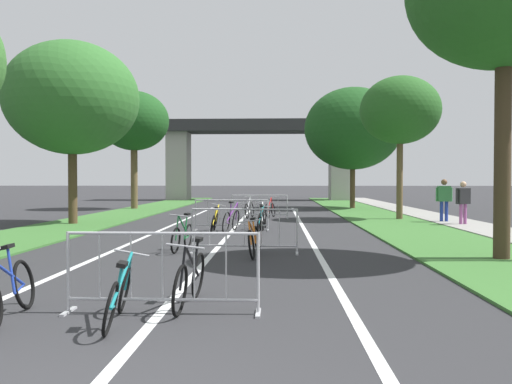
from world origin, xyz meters
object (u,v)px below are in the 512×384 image
(bicycle_black_6, at_px, (190,279))
(bicycle_red_9, at_px, (270,210))
(tree_right_maple_mid, at_px, (400,111))
(tree_left_cypress_far, at_px, (72,98))
(tree_right_pine_near, at_px, (353,129))
(crowd_barrier_third, at_px, (232,215))
(bicycle_yellow_7, at_px, (214,222))
(crowd_barrier_nearest, at_px, (162,273))
(bicycle_white_2, at_px, (263,218))
(bicycle_blue_5, at_px, (7,290))
(crowd_barrier_second, at_px, (244,231))
(tree_left_pine_far, at_px, (134,121))
(bicycle_orange_4, at_px, (254,241))
(bicycle_teal_10, at_px, (260,221))
(bicycle_teal_0, at_px, (119,295))
(bicycle_green_1, at_px, (182,236))
(pedestrian_strolling, at_px, (463,199))
(crowd_barrier_fourth, at_px, (260,207))
(bicycle_purple_3, at_px, (231,220))
(pedestrian_with_backpack, at_px, (444,196))
(bicycle_silver_8, at_px, (249,209))

(bicycle_black_6, xyz_separation_m, bicycle_red_9, (0.88, 16.66, -0.01))
(bicycle_black_6, bearing_deg, tree_right_maple_mid, -108.61)
(tree_left_cypress_far, height_order, tree_right_pine_near, tree_right_pine_near)
(crowd_barrier_third, xyz_separation_m, bicycle_yellow_7, (-0.51, -0.60, -0.18))
(crowd_barrier_nearest, xyz_separation_m, bicycle_white_2, (0.99, 11.55, -0.16))
(bicycle_blue_5, bearing_deg, crowd_barrier_second, -120.48)
(tree_left_pine_far, distance_m, bicycle_white_2, 15.02)
(bicycle_orange_4, bearing_deg, bicycle_yellow_7, -69.22)
(bicycle_white_2, distance_m, bicycle_red_9, 5.48)
(bicycle_yellow_7, height_order, bicycle_teal_10, bicycle_yellow_7)
(bicycle_teal_10, bearing_deg, bicycle_teal_0, -93.20)
(bicycle_green_1, height_order, pedestrian_strolling, pedestrian_strolling)
(tree_left_cypress_far, height_order, crowd_barrier_fourth, tree_left_cypress_far)
(crowd_barrier_nearest, xyz_separation_m, bicycle_orange_4, (0.96, 4.98, -0.16))
(bicycle_red_9, bearing_deg, tree_left_pine_far, 155.05)
(bicycle_teal_0, height_order, bicycle_orange_4, bicycle_orange_4)
(bicycle_teal_0, relative_size, pedestrian_strolling, 0.96)
(tree_left_cypress_far, relative_size, bicycle_teal_0, 4.35)
(bicycle_yellow_7, bearing_deg, tree_right_maple_mid, 35.53)
(crowd_barrier_third, xyz_separation_m, bicycle_purple_3, (0.03, -0.49, -0.13))
(bicycle_white_2, bearing_deg, bicycle_red_9, 91.36)
(bicycle_white_2, xyz_separation_m, pedestrian_with_backpack, (7.07, 2.65, 0.70))
(tree_left_cypress_far, xyz_separation_m, pedestrian_strolling, (14.69, -0.04, -3.80))
(bicycle_teal_0, bearing_deg, tree_left_cypress_far, 106.06)
(crowd_barrier_fourth, height_order, pedestrian_strolling, pedestrian_strolling)
(crowd_barrier_second, height_order, bicycle_green_1, crowd_barrier_second)
(crowd_barrier_fourth, xyz_separation_m, bicycle_teal_10, (0.22, -5.95, -0.16))
(crowd_barrier_nearest, height_order, pedestrian_with_backpack, pedestrian_with_backpack)
(bicycle_black_6, distance_m, pedestrian_with_backpack, 15.89)
(crowd_barrier_fourth, distance_m, pedestrian_strolling, 8.43)
(bicycle_yellow_7, bearing_deg, bicycle_purple_3, 9.99)
(tree_right_pine_near, relative_size, crowd_barrier_fourth, 2.85)
(bicycle_purple_3, bearing_deg, bicycle_teal_10, 14.11)
(bicycle_teal_10, bearing_deg, tree_right_pine_near, 73.87)
(tree_left_pine_far, relative_size, pedestrian_strolling, 4.14)
(tree_right_maple_mid, distance_m, bicycle_green_1, 13.23)
(crowd_barrier_fourth, relative_size, bicycle_silver_8, 1.43)
(bicycle_black_6, bearing_deg, bicycle_red_9, -89.10)
(crowd_barrier_second, xyz_separation_m, bicycle_teal_10, (0.22, 5.03, -0.16))
(pedestrian_strolling, bearing_deg, crowd_barrier_third, 176.46)
(tree_left_pine_far, relative_size, bicycle_black_6, 4.03)
(pedestrian_strolling, xyz_separation_m, pedestrian_with_backpack, (-0.30, 1.25, 0.05))
(tree_left_cypress_far, bearing_deg, bicycle_yellow_7, -24.51)
(crowd_barrier_nearest, xyz_separation_m, crowd_barrier_second, (0.71, 5.49, 0.00))
(tree_left_cypress_far, xyz_separation_m, bicycle_red_9, (7.50, 4.04, -4.45))
(crowd_barrier_second, bearing_deg, pedestrian_with_backpack, 49.84)
(bicycle_green_1, xyz_separation_m, bicycle_blue_5, (-1.01, -6.24, 0.01))
(bicycle_blue_5, height_order, bicycle_red_9, bicycle_blue_5)
(crowd_barrier_third, relative_size, pedestrian_with_backpack, 1.44)
(bicycle_yellow_7, relative_size, bicycle_silver_8, 0.96)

